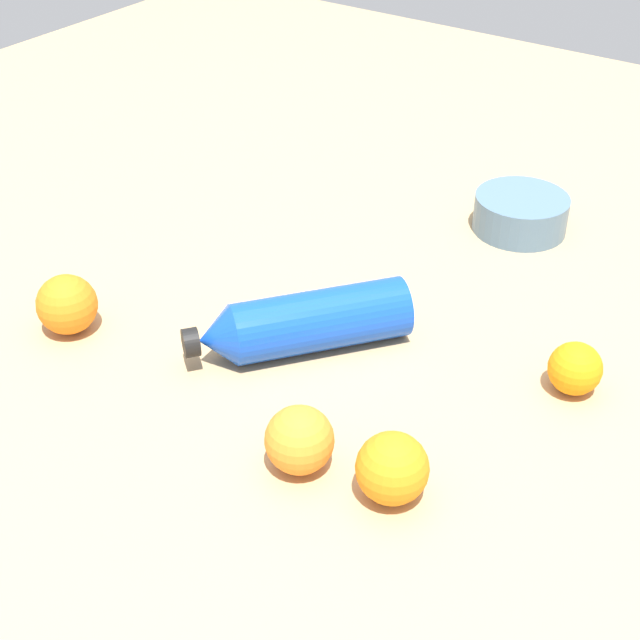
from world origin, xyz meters
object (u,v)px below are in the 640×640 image
orange_0 (575,368)px  ceramic_bowl (521,213)px  water_bottle (302,323)px  orange_2 (299,440)px  orange_1 (67,304)px  orange_3 (392,468)px

orange_0 → ceramic_bowl: 0.38m
orange_0 → ceramic_bowl: bearing=34.0°
water_bottle → ceramic_bowl: size_ratio=1.81×
ceramic_bowl → water_bottle: bearing=167.8°
water_bottle → orange_0: (0.11, -0.30, -0.01)m
orange_0 → orange_2: bearing=146.8°
orange_0 → orange_1: orange_1 is taller
orange_3 → ceramic_bowl: size_ratio=0.54×
orange_1 → orange_2: orange_1 is taller
water_bottle → orange_2: 0.21m
orange_0 → orange_3: 0.28m
orange_2 → orange_3: (0.02, -0.10, 0.00)m
orange_2 → ceramic_bowl: size_ratio=0.53×
orange_0 → orange_1: bearing=113.7°
water_bottle → orange_3: 0.26m
water_bottle → orange_0: 0.32m
orange_0 → orange_1: size_ratio=0.82×
orange_2 → orange_0: bearing=-33.2°
water_bottle → orange_3: bearing=93.7°
orange_0 → orange_2: (-0.28, 0.18, 0.01)m
ceramic_bowl → orange_2: bearing=-177.4°
water_bottle → orange_1: bearing=-24.6°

